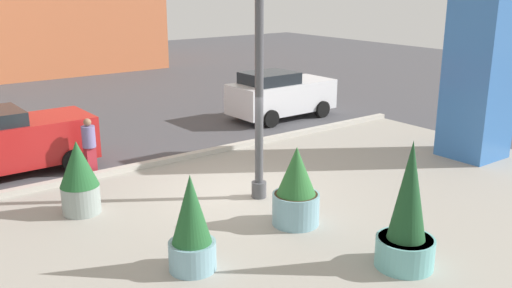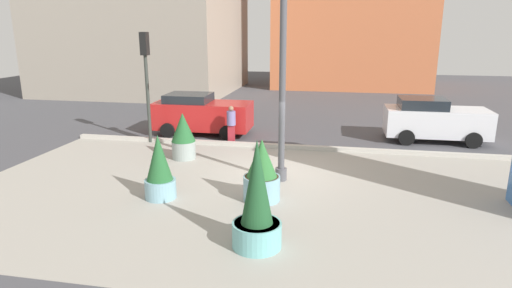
{
  "view_description": "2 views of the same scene",
  "coord_description": "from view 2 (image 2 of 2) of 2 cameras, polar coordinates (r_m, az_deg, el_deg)",
  "views": [
    {
      "loc": [
        -7.45,
        -10.78,
        5.08
      ],
      "look_at": [
        0.18,
        -0.58,
        1.36
      ],
      "focal_mm": 39.36,
      "sensor_mm": 36.0,
      "label": 1
    },
    {
      "loc": [
        1.93,
        -13.35,
        4.61
      ],
      "look_at": [
        -0.52,
        -0.74,
        1.17
      ],
      "focal_mm": 30.37,
      "sensor_mm": 36.0,
      "label": 2
    }
  ],
  "objects": [
    {
      "name": "ground_plane",
      "position": [
        18.05,
        4.5,
        0.14
      ],
      "size": [
        60.0,
        60.0,
        0.0
      ],
      "primitive_type": "plane",
      "color": "#47474C"
    },
    {
      "name": "plaza_pavement",
      "position": [
        12.4,
        1.27,
        -6.86
      ],
      "size": [
        18.0,
        10.0,
        0.02
      ],
      "primitive_type": "cube",
      "color": "#9E998E",
      "rests_on": "ground_plane"
    },
    {
      "name": "curb_strip",
      "position": [
        17.19,
        4.17,
        -0.34
      ],
      "size": [
        18.0,
        0.24,
        0.16
      ],
      "primitive_type": "cube",
      "color": "#B7B2A8",
      "rests_on": "ground_plane"
    },
    {
      "name": "lamp_post",
      "position": [
        12.9,
        3.52,
        9.67
      ],
      "size": [
        0.44,
        0.44,
        7.01
      ],
      "color": "#4C4C51",
      "rests_on": "ground_plane"
    },
    {
      "name": "potted_plant_by_pillar",
      "position": [
        15.84,
        -9.56,
        1.05
      ],
      "size": [
        0.87,
        0.87,
        1.7
      ],
      "color": "gray",
      "rests_on": "ground_plane"
    },
    {
      "name": "potted_plant_near_right",
      "position": [
        11.84,
        0.76,
        -3.87
      ],
      "size": [
        1.02,
        1.02,
        1.75
      ],
      "color": "#7AA8B7",
      "rests_on": "ground_plane"
    },
    {
      "name": "potted_plant_near_left",
      "position": [
        9.29,
        0.12,
        -8.09
      ],
      "size": [
        1.08,
        1.08,
        2.43
      ],
      "color": "#6BB2B2",
      "rests_on": "ground_plane"
    },
    {
      "name": "potted_plant_mid_plaza",
      "position": [
        12.26,
        -12.61,
        -3.33
      ],
      "size": [
        0.87,
        0.87,
        1.83
      ],
      "color": "#7AA8B7",
      "rests_on": "ground_plane"
    },
    {
      "name": "traffic_light_far_side",
      "position": [
        18.15,
        -14.27,
        9.55
      ],
      "size": [
        0.28,
        0.42,
        4.48
      ],
      "color": "#333833",
      "rests_on": "ground_plane"
    },
    {
      "name": "car_passing_lane",
      "position": [
        19.55,
        -7.19,
        3.98
      ],
      "size": [
        4.3,
        2.12,
        1.8
      ],
      "color": "red",
      "rests_on": "ground_plane"
    },
    {
      "name": "car_curb_east",
      "position": [
        19.6,
        22.42,
        2.95
      ],
      "size": [
        4.14,
        2.07,
        1.81
      ],
      "color": "silver",
      "rests_on": "ground_plane"
    },
    {
      "name": "pedestrian_by_curb",
      "position": [
        17.78,
        -3.28,
        2.78
      ],
      "size": [
        0.41,
        0.41,
        1.56
      ],
      "color": "maroon",
      "rests_on": "ground_plane"
    }
  ]
}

